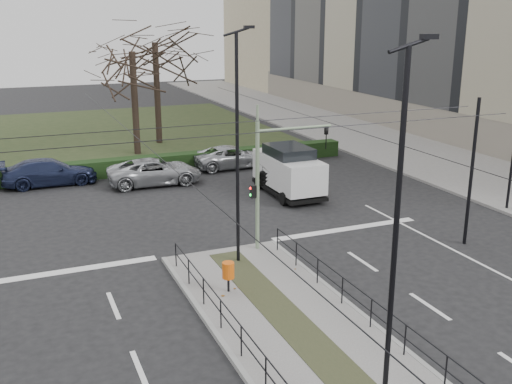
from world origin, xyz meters
TOP-DOWN VIEW (x-y plane):
  - ground at (0.00, 0.00)m, footprint 140.00×140.00m
  - median_island at (0.00, -2.50)m, footprint 4.40×15.00m
  - sidewalk_east at (18.00, 22.00)m, footprint 8.00×90.00m
  - park at (-6.00, 32.00)m, footprint 38.00×26.00m
  - hedge at (-6.00, 18.60)m, footprint 38.00×1.00m
  - median_railing at (0.00, -2.60)m, footprint 4.14×13.24m
  - catenary at (0.00, 1.62)m, footprint 20.00×34.00m
  - traffic_light at (1.70, 4.50)m, footprint 3.47×1.99m
  - litter_bin at (-1.00, 1.28)m, footprint 0.40×0.40m
  - streetlamp_median_near at (0.10, -6.17)m, footprint 0.71×0.15m
  - streetlamp_median_far at (0.26, 3.59)m, footprint 0.71×0.15m
  - parked_car_third at (-5.41, 18.00)m, footprint 5.08×2.09m
  - parked_car_fourth at (0.02, 15.90)m, footprint 5.28×2.61m
  - white_van at (5.97, 11.20)m, footprint 2.26×4.94m
  - bare_tree_center at (2.92, 26.72)m, footprint 7.13×7.13m
  - bare_tree_near at (0.66, 23.64)m, footprint 5.05×5.05m
  - parked_car_fifth at (5.36, 17.85)m, footprint 4.94×2.35m

SIDE VIEW (x-z plane):
  - ground at x=0.00m, z-range 0.00..0.00m
  - park at x=-6.00m, z-range 0.00..0.10m
  - median_island at x=0.00m, z-range 0.00..0.14m
  - sidewalk_east at x=18.00m, z-range 0.00..0.14m
  - hedge at x=-6.00m, z-range 0.00..1.00m
  - parked_car_fifth at x=5.36m, z-range 0.00..1.36m
  - parked_car_fourth at x=0.02m, z-range 0.00..1.44m
  - parked_car_third at x=-5.41m, z-range 0.00..1.47m
  - litter_bin at x=-1.00m, z-range 0.36..1.40m
  - median_railing at x=0.00m, z-range 0.52..1.44m
  - white_van at x=5.97m, z-range 0.05..2.64m
  - traffic_light at x=1.70m, z-range 0.56..5.66m
  - catenary at x=0.00m, z-range 0.42..6.42m
  - streetlamp_median_near at x=0.10m, z-range 0.21..8.72m
  - streetlamp_median_far at x=0.26m, z-range 0.21..8.76m
  - bare_tree_near at x=0.66m, z-range 1.85..10.79m
  - bare_tree_center at x=2.92m, z-range 1.98..11.49m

